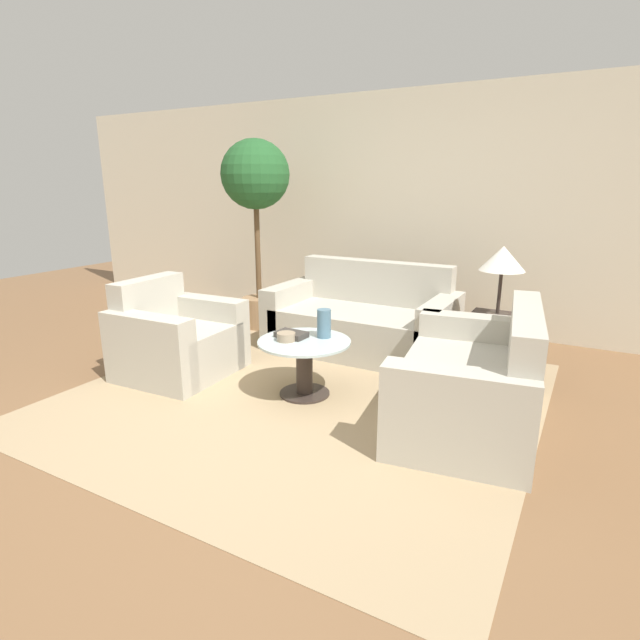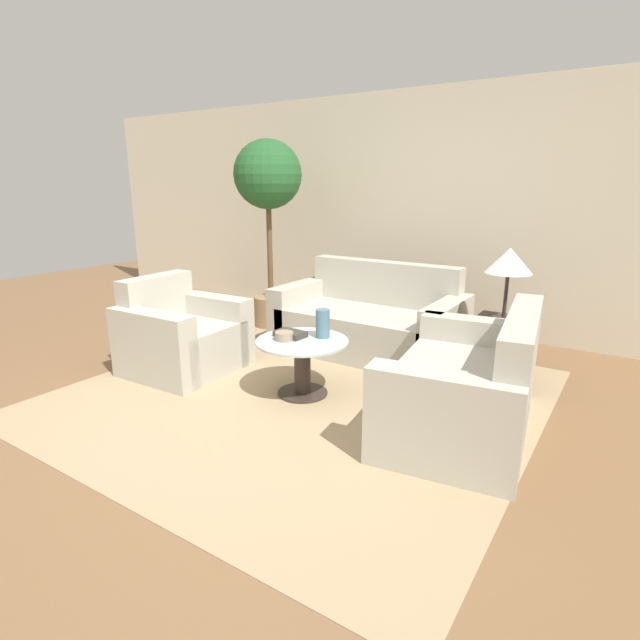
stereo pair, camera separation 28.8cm
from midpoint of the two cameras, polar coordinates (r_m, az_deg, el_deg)
name	(u,v)px [view 1 (the left image)]	position (r m, az deg, el deg)	size (l,w,h in m)	color
ground_plane	(239,425)	(3.58, -11.57, -11.67)	(14.00, 14.00, 0.00)	brown
wall_back	(402,211)	(5.88, 7.92, 12.21)	(10.00, 0.06, 2.60)	beige
rug	(305,394)	(3.98, -3.86, -8.47)	(3.41, 3.34, 0.01)	tan
sofa_main	(364,322)	(4.95, 3.37, -0.25)	(1.78, 0.90, 0.85)	#B2AD9E
armchair	(175,341)	(4.55, -18.04, -2.36)	(0.87, 0.95, 0.82)	#B2AD9E
loveseat	(477,386)	(3.53, 15.31, -7.33)	(1.05, 1.56, 0.84)	#B2AD9E
coffee_table	(304,360)	(3.87, -3.94, -4.62)	(0.72, 0.72, 0.45)	#332823
side_table	(494,346)	(4.49, 17.58, -2.82)	(0.45, 0.45, 0.53)	#332823
table_lamp	(503,260)	(4.33, 18.37, 6.47)	(0.37, 0.37, 0.59)	#332823
potted_plant	(256,192)	(5.64, -8.86, 14.27)	(0.74, 0.74, 2.07)	#93704C
vase	(324,323)	(3.86, -1.68, -0.41)	(0.11, 0.11, 0.22)	slate
bowl	(286,337)	(3.82, -6.05, -1.94)	(0.14, 0.14, 0.06)	gray
book_stack	(291,334)	(3.90, -5.40, -1.68)	(0.24, 0.17, 0.04)	#38332D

